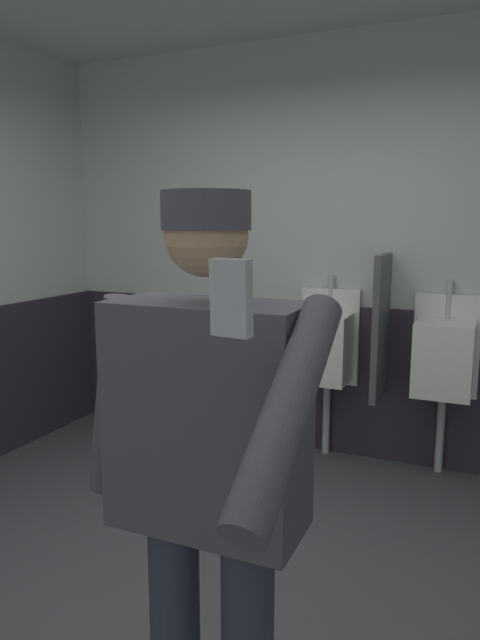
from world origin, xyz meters
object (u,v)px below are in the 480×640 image
(person, at_px, (207,464))
(cell_phone, at_px, (231,298))
(urinal_left, at_px, (325,347))
(urinal_middle, at_px, (444,357))

(person, distance_m, cell_phone, 0.77)
(urinal_left, xyz_separation_m, cell_phone, (0.66, -2.90, 0.71))
(urinal_left, distance_m, person, 2.43)
(urinal_middle, relative_size, cell_phone, 11.27)
(urinal_middle, bearing_deg, cell_phone, -91.84)
(urinal_left, xyz_separation_m, urinal_middle, (0.75, 0.00, 0.00))
(urinal_middle, distance_m, person, 2.44)
(urinal_left, relative_size, person, 0.74)
(urinal_middle, height_order, cell_phone, cell_phone)
(urinal_middle, bearing_deg, person, -99.35)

